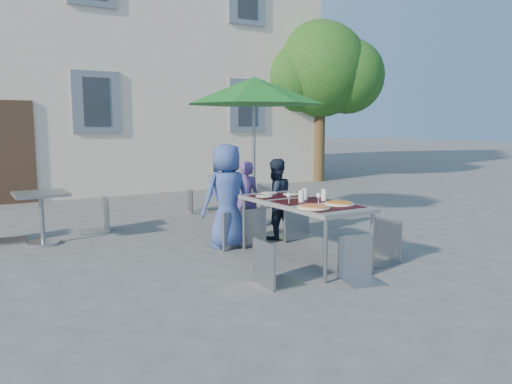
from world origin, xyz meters
TOP-DOWN VIEW (x-y plane):
  - ground at (0.00, 0.00)m, footprint 90.00×90.00m
  - building at (-0.00, 11.50)m, footprint 13.60×8.20m
  - tree at (6.55, 7.54)m, footprint 3.60×3.00m
  - dining_table at (0.75, 0.60)m, footprint 0.80×1.85m
  - pizza_near_left at (0.53, 0.11)m, footprint 0.38×0.38m
  - pizza_near_right at (0.95, 0.15)m, footprint 0.36×0.36m
  - glassware at (0.79, 0.53)m, footprint 0.55×0.39m
  - place_settings at (0.75, 1.22)m, footprint 0.68×0.46m
  - child_0 at (0.26, 1.68)m, footprint 0.73×0.50m
  - child_1 at (0.76, 2.03)m, footprint 0.50×0.42m
  - child_2 at (1.13, 1.79)m, footprint 0.59×0.34m
  - chair_0 at (0.26, 1.67)m, footprint 0.58×0.58m
  - chair_1 at (0.61, 1.68)m, footprint 0.48×0.48m
  - chair_2 at (1.35, 1.64)m, footprint 0.48×0.48m
  - chair_3 at (-0.11, -0.02)m, footprint 0.41×0.41m
  - chair_4 at (1.56, 0.06)m, footprint 0.49×0.48m
  - chair_5 at (0.81, -0.35)m, footprint 0.50×0.51m
  - patio_umbrella at (1.41, 2.85)m, footprint 2.30×2.30m
  - cafe_table_0 at (-1.89, 3.20)m, footprint 0.70×0.70m
  - bg_chair_r_0 at (-0.97, 3.68)m, footprint 0.50×0.50m
  - cafe_table_1 at (1.74, 4.30)m, footprint 0.64×0.64m
  - bg_chair_l_1 at (1.06, 4.48)m, footprint 0.45×0.44m
  - bg_chair_r_1 at (2.54, 4.36)m, footprint 0.54×0.53m

SIDE VIEW (x-z plane):
  - ground at x=0.00m, z-range 0.00..0.00m
  - cafe_table_1 at x=1.74m, z-range 0.11..0.80m
  - bg_chair_l_1 at x=1.06m, z-range 0.07..0.91m
  - cafe_table_0 at x=-1.89m, z-range 0.14..0.88m
  - bg_chair_r_1 at x=2.54m, z-range 0.08..0.98m
  - chair_5 at x=0.81m, z-range 0.08..0.99m
  - chair_3 at x=-0.11m, z-range 0.08..1.00m
  - chair_2 at x=1.35m, z-range 0.09..1.08m
  - child_1 at x=0.76m, z-range 0.00..1.16m
  - chair_1 at x=0.61m, z-range 0.09..1.08m
  - chair_0 at x=0.26m, z-range 0.09..1.08m
  - chair_4 at x=1.56m, z-range 0.09..1.08m
  - bg_chair_r_0 at x=-0.97m, z-range 0.09..1.10m
  - child_2 at x=1.13m, z-range 0.00..1.19m
  - dining_table at x=0.75m, z-range 0.32..1.07m
  - child_0 at x=0.26m, z-range 0.00..1.44m
  - place_settings at x=0.75m, z-range 0.76..0.77m
  - pizza_near_right at x=0.95m, z-range 0.75..0.78m
  - pizza_near_left at x=0.53m, z-range 0.75..0.78m
  - glassware at x=0.79m, z-range 0.75..0.90m
  - patio_umbrella at x=1.41m, z-range 0.98..3.45m
  - tree at x=6.55m, z-range 0.90..5.60m
  - building at x=0.00m, z-range -0.70..10.40m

